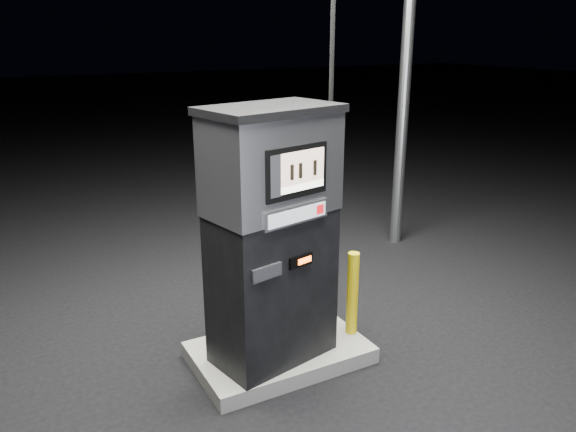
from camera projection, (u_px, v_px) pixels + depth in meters
name	position (u px, v px, depth m)	size (l,w,h in m)	color
ground	(279.00, 359.00, 5.35)	(80.00, 80.00, 0.00)	black
pump_island	(279.00, 352.00, 5.33)	(1.60, 1.00, 0.15)	slate
fuel_dispenser	(272.00, 235.00, 4.80)	(1.31, 0.89, 4.70)	black
bollard_left	(225.00, 318.00, 4.89)	(0.12, 0.12, 0.90)	gold
bollard_right	(352.00, 293.00, 5.41)	(0.11, 0.11, 0.84)	gold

